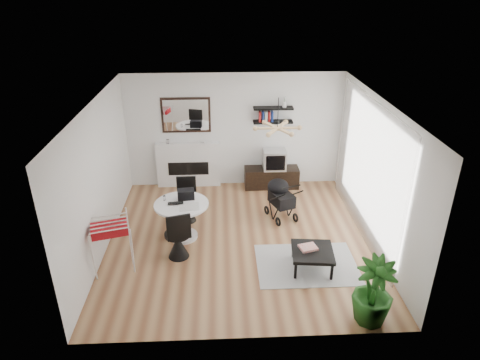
{
  "coord_description": "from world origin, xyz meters",
  "views": [
    {
      "loc": [
        -0.32,
        -6.96,
        4.62
      ],
      "look_at": [
        0.03,
        0.4,
        1.08
      ],
      "focal_mm": 32.0,
      "sensor_mm": 36.0,
      "label": 1
    }
  ],
  "objects_px": {
    "dining_table": "(182,215)",
    "coffee_table": "(312,252)",
    "fireplace": "(188,159)",
    "stroller": "(280,200)",
    "tv_console": "(271,177)",
    "potted_plant": "(373,292)",
    "crt_tv": "(274,159)",
    "drying_rack": "(112,246)"
  },
  "relations": [
    {
      "from": "dining_table",
      "to": "stroller",
      "type": "relative_size",
      "value": 1.13
    },
    {
      "from": "tv_console",
      "to": "coffee_table",
      "type": "xyz_separation_m",
      "value": [
        0.34,
        -3.23,
        0.09
      ]
    },
    {
      "from": "dining_table",
      "to": "crt_tv",
      "type": "bearing_deg",
      "value": 46.56
    },
    {
      "from": "stroller",
      "to": "dining_table",
      "type": "bearing_deg",
      "value": 178.92
    },
    {
      "from": "fireplace",
      "to": "coffee_table",
      "type": "bearing_deg",
      "value": -55.64
    },
    {
      "from": "crt_tv",
      "to": "coffee_table",
      "type": "height_order",
      "value": "crt_tv"
    },
    {
      "from": "fireplace",
      "to": "stroller",
      "type": "xyz_separation_m",
      "value": [
        2.0,
        -1.58,
        -0.3
      ]
    },
    {
      "from": "crt_tv",
      "to": "coffee_table",
      "type": "relative_size",
      "value": 0.69
    },
    {
      "from": "fireplace",
      "to": "tv_console",
      "type": "distance_m",
      "value": 2.03
    },
    {
      "from": "stroller",
      "to": "coffee_table",
      "type": "bearing_deg",
      "value": -100.84
    },
    {
      "from": "tv_console",
      "to": "stroller",
      "type": "height_order",
      "value": "stroller"
    },
    {
      "from": "drying_rack",
      "to": "stroller",
      "type": "relative_size",
      "value": 1.1
    },
    {
      "from": "fireplace",
      "to": "tv_console",
      "type": "height_order",
      "value": "fireplace"
    },
    {
      "from": "tv_console",
      "to": "drying_rack",
      "type": "xyz_separation_m",
      "value": [
        -3.06,
        -3.16,
        0.29
      ]
    },
    {
      "from": "fireplace",
      "to": "potted_plant",
      "type": "height_order",
      "value": "fireplace"
    },
    {
      "from": "stroller",
      "to": "crt_tv",
      "type": "bearing_deg",
      "value": 67.74
    },
    {
      "from": "tv_console",
      "to": "coffee_table",
      "type": "relative_size",
      "value": 1.67
    },
    {
      "from": "drying_rack",
      "to": "potted_plant",
      "type": "height_order",
      "value": "potted_plant"
    },
    {
      "from": "crt_tv",
      "to": "coffee_table",
      "type": "distance_m",
      "value": 3.26
    },
    {
      "from": "crt_tv",
      "to": "drying_rack",
      "type": "bearing_deg",
      "value": -134.64
    },
    {
      "from": "stroller",
      "to": "potted_plant",
      "type": "relative_size",
      "value": 0.86
    },
    {
      "from": "stroller",
      "to": "coffee_table",
      "type": "xyz_separation_m",
      "value": [
        0.32,
        -1.8,
        -0.06
      ]
    },
    {
      "from": "fireplace",
      "to": "coffee_table",
      "type": "xyz_separation_m",
      "value": [
        2.31,
        -3.38,
        -0.35
      ]
    },
    {
      "from": "stroller",
      "to": "potted_plant",
      "type": "xyz_separation_m",
      "value": [
        0.93,
        -3.07,
        0.14
      ]
    },
    {
      "from": "tv_console",
      "to": "crt_tv",
      "type": "xyz_separation_m",
      "value": [
        0.05,
        -0.0,
        0.47
      ]
    },
    {
      "from": "drying_rack",
      "to": "stroller",
      "type": "xyz_separation_m",
      "value": [
        3.08,
        1.73,
        -0.14
      ]
    },
    {
      "from": "fireplace",
      "to": "crt_tv",
      "type": "bearing_deg",
      "value": -4.53
    },
    {
      "from": "drying_rack",
      "to": "potted_plant",
      "type": "distance_m",
      "value": 4.22
    },
    {
      "from": "drying_rack",
      "to": "potted_plant",
      "type": "bearing_deg",
      "value": -34.5
    },
    {
      "from": "fireplace",
      "to": "potted_plant",
      "type": "distance_m",
      "value": 5.5
    },
    {
      "from": "coffee_table",
      "to": "potted_plant",
      "type": "height_order",
      "value": "potted_plant"
    },
    {
      "from": "tv_console",
      "to": "potted_plant",
      "type": "xyz_separation_m",
      "value": [
        0.94,
        -4.5,
        0.29
      ]
    },
    {
      "from": "coffee_table",
      "to": "crt_tv",
      "type": "bearing_deg",
      "value": 94.98
    },
    {
      "from": "fireplace",
      "to": "coffee_table",
      "type": "distance_m",
      "value": 4.11
    },
    {
      "from": "crt_tv",
      "to": "potted_plant",
      "type": "bearing_deg",
      "value": -78.79
    },
    {
      "from": "tv_console",
      "to": "drying_rack",
      "type": "relative_size",
      "value": 1.28
    },
    {
      "from": "dining_table",
      "to": "coffee_table",
      "type": "bearing_deg",
      "value": -25.38
    },
    {
      "from": "fireplace",
      "to": "crt_tv",
      "type": "distance_m",
      "value": 2.04
    },
    {
      "from": "dining_table",
      "to": "potted_plant",
      "type": "height_order",
      "value": "potted_plant"
    },
    {
      "from": "dining_table",
      "to": "coffee_table",
      "type": "height_order",
      "value": "dining_table"
    },
    {
      "from": "crt_tv",
      "to": "coffee_table",
      "type": "bearing_deg",
      "value": -85.02
    },
    {
      "from": "dining_table",
      "to": "drying_rack",
      "type": "height_order",
      "value": "drying_rack"
    }
  ]
}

